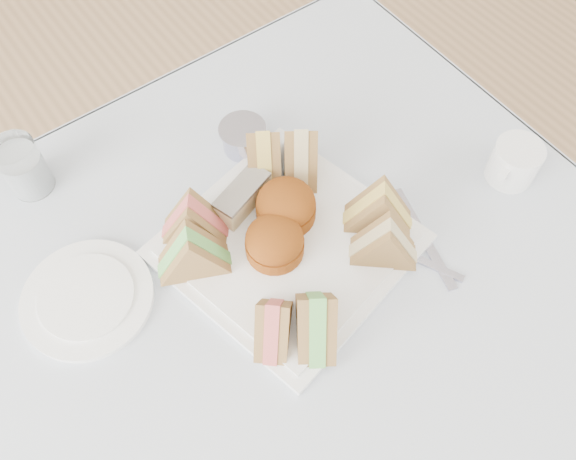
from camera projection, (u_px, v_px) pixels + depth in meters
floor at (296, 439)px, 1.47m from camera, size 4.00×4.00×0.00m
table at (298, 396)px, 1.16m from camera, size 0.90×0.90×0.74m
tablecloth at (302, 320)px, 0.84m from camera, size 1.02×1.02×0.01m
serving_plate at (288, 246)px, 0.89m from camera, size 0.37×0.37×0.01m
sandwich_fl_a at (273, 319)px, 0.78m from camera, size 0.09×0.10×0.08m
sandwich_fl_b at (316, 315)px, 0.77m from camera, size 0.10×0.12×0.09m
sandwich_fr_a at (380, 206)px, 0.86m from camera, size 0.11×0.10×0.09m
sandwich_fr_b at (386, 240)px, 0.84m from camera, size 0.10×0.10×0.09m
sandwich_bl_a at (191, 250)px, 0.82m from camera, size 0.11×0.09×0.09m
sandwich_bl_b at (192, 217)px, 0.86m from camera, size 0.10×0.09×0.09m
sandwich_br_a at (301, 150)px, 0.91m from camera, size 0.10×0.11×0.09m
sandwich_br_b at (264, 152)px, 0.91m from camera, size 0.10×0.11×0.09m
scone_left at (275, 241)px, 0.85m from camera, size 0.10×0.10×0.06m
scone_right at (286, 205)px, 0.88m from camera, size 0.12×0.12×0.06m
pastry_slice at (243, 197)px, 0.90m from camera, size 0.10×0.07×0.04m
side_plate at (87, 298)px, 0.84m from camera, size 0.21×0.21×0.01m
water_glass at (23, 167)px, 0.91m from camera, size 0.08×0.08×0.10m
tea_strainer at (243, 139)px, 0.97m from camera, size 0.10×0.10×0.04m
knife at (424, 238)px, 0.90m from camera, size 0.06×0.18×0.00m
fork at (400, 251)px, 0.89m from camera, size 0.09×0.18×0.00m
creamer_jug at (514, 162)px, 0.93m from camera, size 0.09×0.09×0.07m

